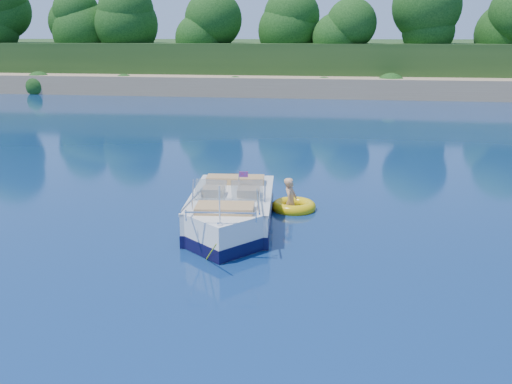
% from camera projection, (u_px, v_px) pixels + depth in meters
% --- Properties ---
extents(ground, '(160.00, 160.00, 0.00)m').
position_uv_depth(ground, '(171.00, 290.00, 10.85)').
color(ground, '#092344').
rests_on(ground, ground).
extents(shoreline, '(170.00, 59.00, 6.00)m').
position_uv_depth(shoreline, '(321.00, 66.00, 71.34)').
color(shoreline, '#9D7D5B').
rests_on(shoreline, ground).
extents(treeline, '(150.00, 7.12, 8.19)m').
position_uv_depth(treeline, '(311.00, 24.00, 48.44)').
color(treeline, black).
rests_on(treeline, ground).
extents(motorboat, '(2.37, 5.64, 1.88)m').
position_uv_depth(motorboat, '(230.00, 214.00, 14.21)').
color(motorboat, white).
rests_on(motorboat, ground).
extents(tow_tube, '(1.46, 1.46, 0.33)m').
position_uv_depth(tow_tube, '(294.00, 207.00, 15.82)').
color(tow_tube, yellow).
rests_on(tow_tube, ground).
extents(boy, '(0.46, 0.80, 1.49)m').
position_uv_depth(boy, '(291.00, 210.00, 15.83)').
color(boy, tan).
rests_on(boy, ground).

